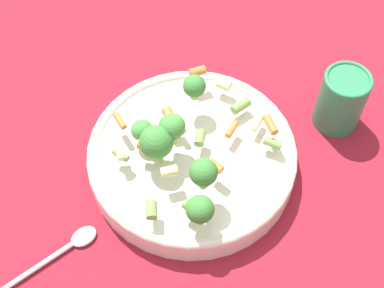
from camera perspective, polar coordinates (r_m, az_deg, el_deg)
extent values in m
plane|color=maroon|center=(0.78, 0.00, -2.29)|extent=(3.00, 3.00, 0.00)
cylinder|color=silver|center=(0.76, 0.00, -1.54)|extent=(0.29, 0.29, 0.04)
torus|color=silver|center=(0.75, 0.00, -0.76)|extent=(0.29, 0.29, 0.01)
cylinder|color=#8CB766|center=(0.72, -3.62, -1.31)|extent=(0.02, 0.02, 0.02)
sphere|color=#3D8438|center=(0.70, -3.75, 0.05)|extent=(0.05, 0.05, 0.05)
cylinder|color=#8CB766|center=(0.76, 0.25, 5.25)|extent=(0.01, 0.01, 0.01)
sphere|color=#3D8438|center=(0.74, 0.25, 6.20)|extent=(0.03, 0.03, 0.03)
cylinder|color=#8CB766|center=(0.67, 0.82, -7.88)|extent=(0.01, 0.01, 0.02)
sphere|color=#3D8438|center=(0.65, 0.85, -6.96)|extent=(0.04, 0.04, 0.04)
cylinder|color=#8CB766|center=(0.68, 1.20, -4.08)|extent=(0.01, 0.01, 0.02)
sphere|color=#3D8438|center=(0.65, 1.24, -3.03)|extent=(0.04, 0.04, 0.04)
cylinder|color=#8CB766|center=(0.75, -5.25, 0.67)|extent=(0.01, 0.01, 0.01)
sphere|color=#479342|center=(0.73, -5.35, 1.47)|extent=(0.03, 0.03, 0.03)
cylinder|color=#8CB766|center=(0.72, -2.09, 0.72)|extent=(0.01, 0.01, 0.02)
sphere|color=#479342|center=(0.70, -2.15, 1.89)|extent=(0.04, 0.04, 0.04)
cylinder|color=beige|center=(0.72, -7.65, -0.96)|extent=(0.01, 0.02, 0.01)
cylinder|color=#729E4C|center=(0.77, 5.23, 4.07)|extent=(0.03, 0.02, 0.01)
cylinder|color=#729E4C|center=(0.72, -7.61, -1.16)|extent=(0.02, 0.03, 0.01)
cylinder|color=orange|center=(0.74, -2.48, 3.14)|extent=(0.02, 0.02, 0.01)
cylinder|color=beige|center=(0.79, 3.42, 6.33)|extent=(0.02, 0.02, 0.01)
cylinder|color=orange|center=(0.74, -7.70, 2.46)|extent=(0.01, 0.03, 0.01)
cylinder|color=orange|center=(0.74, 4.38, 1.33)|extent=(0.03, 0.02, 0.01)
cylinder|color=#729E4C|center=(0.67, -4.34, -7.04)|extent=(0.02, 0.03, 0.01)
cylinder|color=orange|center=(0.69, 2.57, -2.39)|extent=(0.02, 0.02, 0.01)
cylinder|color=beige|center=(0.69, -2.45, -2.94)|extent=(0.02, 0.02, 0.01)
cylinder|color=beige|center=(0.74, -1.25, 1.84)|extent=(0.01, 0.02, 0.01)
cylinder|color=#729E4C|center=(0.67, 0.05, -6.83)|extent=(0.03, 0.03, 0.01)
cylinder|color=orange|center=(0.74, 8.37, 2.07)|extent=(0.01, 0.03, 0.01)
cylinder|color=orange|center=(0.79, 0.60, 7.75)|extent=(0.02, 0.01, 0.01)
cylinder|color=orange|center=(0.71, -5.10, -0.14)|extent=(0.02, 0.02, 0.01)
cylinder|color=#729E4C|center=(0.74, 8.61, 0.09)|extent=(0.03, 0.03, 0.01)
cylinder|color=beige|center=(0.76, 7.06, 2.15)|extent=(0.03, 0.03, 0.01)
cylinder|color=#729E4C|center=(0.73, 0.97, 0.42)|extent=(0.02, 0.03, 0.01)
cylinder|color=#2D7F51|center=(0.82, 15.47, 4.71)|extent=(0.07, 0.07, 0.09)
torus|color=#2D7F51|center=(0.78, 16.24, 6.85)|extent=(0.07, 0.07, 0.01)
cylinder|color=silver|center=(0.73, -16.64, -12.78)|extent=(0.11, 0.04, 0.01)
ellipsoid|color=silver|center=(0.74, -11.47, -9.64)|extent=(0.04, 0.04, 0.01)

